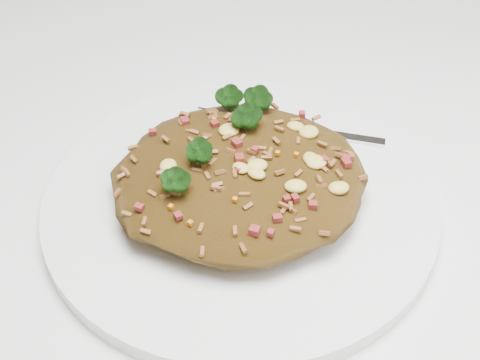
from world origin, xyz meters
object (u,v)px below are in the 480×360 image
at_px(dining_table, 289,238).
at_px(plate, 240,201).
at_px(fried_rice, 239,169).
at_px(fork, 297,129).

relative_size(dining_table, plate, 4.06).
distance_m(dining_table, fried_rice, 0.15).
height_order(plate, fried_rice, fried_rice).
height_order(dining_table, plate, plate).
relative_size(fried_rice, fork, 1.22).
height_order(plate, fork, fork).
bearing_deg(fork, dining_table, -81.50).
distance_m(plate, fried_rice, 0.03).
height_order(dining_table, fork, fork).
xyz_separation_m(dining_table, fork, (0.01, 0.02, 0.11)).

